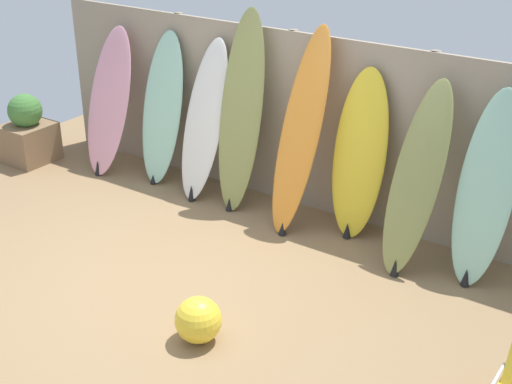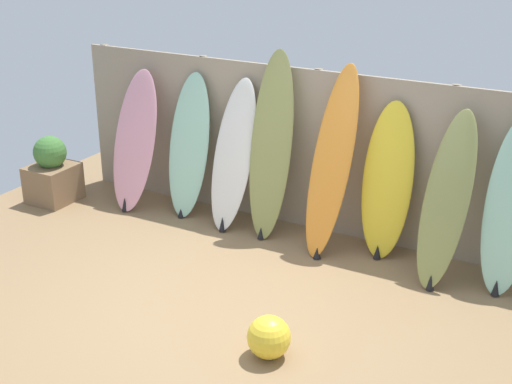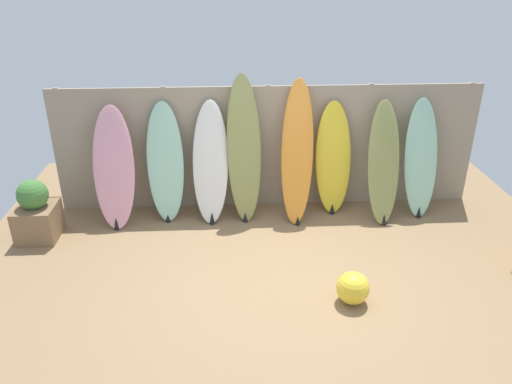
# 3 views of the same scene
# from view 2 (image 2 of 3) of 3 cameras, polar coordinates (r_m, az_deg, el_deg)

# --- Properties ---
(ground) EXTENTS (7.68, 7.68, 0.00)m
(ground) POSITION_cam_2_polar(r_m,az_deg,el_deg) (6.56, -2.90, -9.22)
(ground) COLOR #8E704C
(fence_back) EXTENTS (6.08, 0.11, 1.80)m
(fence_back) POSITION_cam_2_polar(r_m,az_deg,el_deg) (7.80, 4.73, 3.26)
(fence_back) COLOR gray
(fence_back) RESTS_ON ground
(surfboard_pink_0) EXTENTS (0.59, 0.65, 1.62)m
(surfboard_pink_0) POSITION_cam_2_polar(r_m,az_deg,el_deg) (8.54, -9.69, 3.97)
(surfboard_pink_0) COLOR pink
(surfboard_pink_0) RESTS_ON ground
(surfboard_seafoam_1) EXTENTS (0.53, 0.54, 1.64)m
(surfboard_seafoam_1) POSITION_cam_2_polar(r_m,az_deg,el_deg) (8.25, -5.39, 3.66)
(surfboard_seafoam_1) COLOR #9ED6BC
(surfboard_seafoam_1) RESTS_ON ground
(surfboard_white_2) EXTENTS (0.53, 0.64, 1.66)m
(surfboard_white_2) POSITION_cam_2_polar(r_m,az_deg,el_deg) (7.88, -1.84, 2.87)
(surfboard_white_2) COLOR white
(surfboard_white_2) RESTS_ON ground
(surfboard_olive_3) EXTENTS (0.51, 0.56, 2.01)m
(surfboard_olive_3) POSITION_cam_2_polar(r_m,az_deg,el_deg) (7.61, 1.21, 3.60)
(surfboard_olive_3) COLOR olive
(surfboard_olive_3) RESTS_ON ground
(surfboard_orange_4) EXTENTS (0.52, 0.74, 1.95)m
(surfboard_orange_4) POSITION_cam_2_polar(r_m,az_deg,el_deg) (7.28, 6.08, 2.34)
(surfboard_orange_4) COLOR orange
(surfboard_orange_4) RESTS_ON ground
(surfboard_yellow_5) EXTENTS (0.54, 0.42, 1.62)m
(surfboard_yellow_5) POSITION_cam_2_polar(r_m,az_deg,el_deg) (7.31, 10.47, 0.78)
(surfboard_yellow_5) COLOR yellow
(surfboard_yellow_5) RESTS_ON ground
(surfboard_olive_6) EXTENTS (0.50, 0.75, 1.64)m
(surfboard_olive_6) POSITION_cam_2_polar(r_m,az_deg,el_deg) (6.94, 14.99, -0.70)
(surfboard_olive_6) COLOR olive
(surfboard_olive_6) RESTS_ON ground
(surfboard_seafoam_7) EXTENTS (0.47, 0.51, 1.65)m
(surfboard_seafoam_7) POSITION_cam_2_polar(r_m,az_deg,el_deg) (6.94, 19.71, -1.25)
(surfboard_seafoam_7) COLOR #9ED6BC
(surfboard_seafoam_7) RESTS_ON ground
(planter_box) EXTENTS (0.51, 0.55, 0.83)m
(planter_box) POSITION_cam_2_polar(r_m,az_deg,el_deg) (9.03, -15.99, 1.47)
(planter_box) COLOR #846647
(planter_box) RESTS_ON ground
(beach_ball) EXTENTS (0.36, 0.36, 0.36)m
(beach_ball) POSITION_cam_2_polar(r_m,az_deg,el_deg) (5.83, 1.04, -11.53)
(beach_ball) COLOR yellow
(beach_ball) RESTS_ON ground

